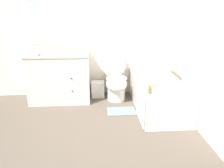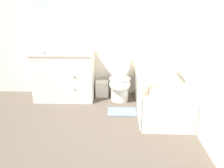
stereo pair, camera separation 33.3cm
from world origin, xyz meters
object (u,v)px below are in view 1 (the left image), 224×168
Objects in this scene: tissue_box at (79,50)px; bathtub at (158,94)px; sink_faucet at (59,49)px; hand_towel_folded at (32,53)px; bath_towel_folded at (160,90)px; bath_mat at (121,111)px; wastebasket at (98,89)px; soap_dispenser at (85,50)px; toilet at (116,81)px; vanity_cabinet at (60,77)px.

bathtub is at bearing -19.21° from tissue_box.
hand_towel_folded is (-0.39, -0.36, 0.00)m from sink_faucet.
bath_mat is (-0.49, 0.44, -0.54)m from bath_towel_folded.
soap_dispenser is at bearing -153.33° from wastebasket.
hand_towel_folded is at bearing 163.82° from bath_mat.
soap_dispenser is at bearing 159.13° from bathtub.
soap_dispenser is 0.28× the size of bath_mat.
wastebasket is (0.68, -0.09, -0.76)m from sink_faucet.
toilet is 1.79× the size of bath_mat.
soap_dispenser is at bearing 136.74° from bath_towel_folded.
sink_faucet is 1.07× the size of soap_dispenser.
hand_towel_folded is at bearing -137.50° from sink_faucet.
tissue_box is 0.29× the size of bath_mat.
sink_faucet reaches higher than bath_towel_folded.
wastebasket is 1.35m from hand_towel_folded.
tissue_box is 1.59m from bath_towel_folded.
soap_dispenser is (-0.22, -0.11, 0.79)m from wastebasket.
bathtub reaches higher than bath_mat.
soap_dispenser is (0.47, -0.01, 0.49)m from vanity_cabinet.
tissue_box is at bearing 139.27° from bath_towel_folded.
bath_mat is at bearing 138.24° from bath_towel_folded.
vanity_cabinet is 1.86m from bath_towel_folded.
hand_towel_folded is (-0.86, -0.16, -0.02)m from soap_dispenser.
tissue_box is (-0.64, 0.03, 0.57)m from toilet.
bath_towel_folded is at bearing -23.87° from hand_towel_folded.
sink_faucet reaches higher than vanity_cabinet.
bath_towel_folded is at bearing -41.76° from bath_mat.
bathtub is 0.68m from bath_mat.
hand_towel_folded is at bearing -165.98° from wastebasket.
hand_towel_folded reaches higher than bath_mat.
vanity_cabinet reaches higher than bath_towel_folded.
vanity_cabinet is 4.90× the size of hand_towel_folded.
toilet is 0.55× the size of bathtub.
bath_towel_folded is (1.08, -1.02, -0.39)m from soap_dispenser.
sink_faucet is (-0.00, 0.19, 0.47)m from vanity_cabinet.
toilet is at bearing -2.54° from vanity_cabinet.
bath_towel_folded is (1.55, -1.22, -0.37)m from sink_faucet.
sink_faucet is at bearing 156.80° from soap_dispenser.
bathtub is (1.68, -0.66, -0.66)m from sink_faucet.
bath_mat is at bearing -86.00° from toilet.
bath_mat is (-0.63, -0.11, -0.25)m from bathtub.
wastebasket is 1.35× the size of hand_towel_folded.
toilet reaches higher than bathtub.
tissue_box is at bearing 160.79° from bathtub.
toilet is 0.80m from bathtub.
tissue_box is at bearing -174.43° from soap_dispenser.
wastebasket is at bearing 127.55° from bath_towel_folded.
hand_towel_folded is at bearing 156.13° from bath_towel_folded.
soap_dispenser is (0.09, 0.01, 0.01)m from tissue_box.
tissue_box reaches higher than bath_towel_folded.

